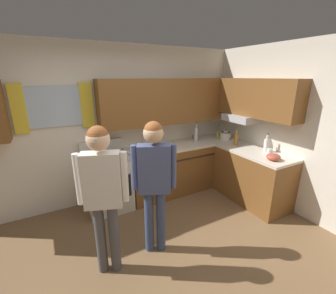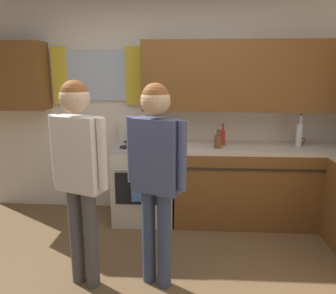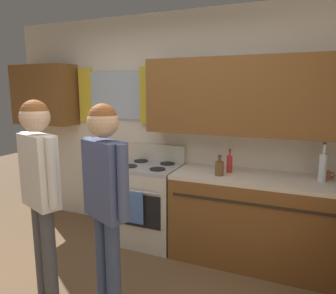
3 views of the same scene
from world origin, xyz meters
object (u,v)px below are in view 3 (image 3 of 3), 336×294
Objects in this scene: bottle_sauce_red at (229,163)px; cup_terracotta at (327,175)px; bottle_tall_clear at (323,167)px; adult_left at (40,179)px; bottle_squat_brown at (219,168)px; adult_in_plaid at (105,188)px; stove_oven at (149,202)px.

cup_terracotta is (0.91, 0.12, -0.05)m from bottle_sauce_red.
adult_left is (-2.09, -1.32, 0.01)m from bottle_tall_clear.
adult_left is at bearing -135.13° from bottle_squat_brown.
adult_in_plaid reaches higher than cup_terracotta.
stove_oven is 1.85m from bottle_tall_clear.
cup_terracotta is at bearing 33.89° from adult_left.
adult_in_plaid reaches higher than bottle_tall_clear.
stove_oven is at bearing 172.24° from bottle_squat_brown.
bottle_tall_clear is 1.98m from adult_in_plaid.
bottle_tall_clear reaches higher than bottle_sauce_red.
cup_terracotta is at bearing 7.74° from bottle_sauce_red.
adult_left is (-0.33, -1.27, 0.58)m from stove_oven.
adult_in_plaid is at bearing -139.43° from bottle_tall_clear.
adult_left reaches higher than cup_terracotta.
bottle_tall_clear is 0.17m from cup_terracotta.
adult_left is at bearing -104.64° from stove_oven.
bottle_sauce_red is 1.20× the size of bottle_squat_brown.
bottle_squat_brown is (-0.07, -0.16, -0.02)m from bottle_sauce_red.
bottle_sauce_red is 1.43m from adult_in_plaid.
bottle_sauce_red is 0.92m from cup_terracotta.
bottle_tall_clear is 3.37× the size of cup_terracotta.
cup_terracotta is (0.05, 0.12, -0.10)m from bottle_tall_clear.
cup_terracotta is 0.07× the size of adult_left.
bottle_sauce_red reaches higher than cup_terracotta.
cup_terracotta is 0.07× the size of adult_in_plaid.
bottle_squat_brown is 1.26m from adult_in_plaid.
adult_left is at bearing -133.09° from bottle_sauce_red.
adult_left reaches higher than bottle_tall_clear.
cup_terracotta is 2.59m from adult_left.
bottle_sauce_red is at bearing 2.82° from stove_oven.
bottle_tall_clear is at bearing 0.37° from bottle_sauce_red.
adult_left reaches higher than bottle_squat_brown.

